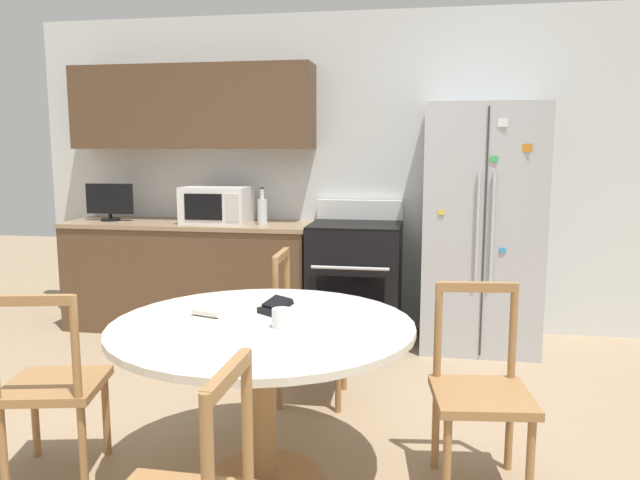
{
  "coord_description": "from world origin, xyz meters",
  "views": [
    {
      "loc": [
        0.77,
        -2.58,
        1.52
      ],
      "look_at": [
        0.12,
        1.15,
        0.95
      ],
      "focal_mm": 35.0,
      "sensor_mm": 36.0,
      "label": 1
    }
  ],
  "objects_px": {
    "dining_chair_right": "(481,393)",
    "dining_chair_far": "(308,329)",
    "countertop_tv": "(110,201)",
    "counter_bottle": "(262,211)",
    "microwave": "(217,205)",
    "refrigerator": "(480,228)",
    "wallet": "(275,307)",
    "dining_chair_left": "(52,387)",
    "oven_range": "(355,280)",
    "candle_glass": "(282,319)"
  },
  "relations": [
    {
      "from": "microwave",
      "to": "dining_chair_left",
      "type": "xyz_separation_m",
      "value": [
        0.03,
        -2.4,
        -0.61
      ]
    },
    {
      "from": "oven_range",
      "to": "microwave",
      "type": "xyz_separation_m",
      "value": [
        -1.14,
        0.01,
        0.58
      ]
    },
    {
      "from": "counter_bottle",
      "to": "candle_glass",
      "type": "relative_size",
      "value": 3.44
    },
    {
      "from": "microwave",
      "to": "candle_glass",
      "type": "distance_m",
      "value": 2.58
    },
    {
      "from": "microwave",
      "to": "countertop_tv",
      "type": "relative_size",
      "value": 1.33
    },
    {
      "from": "oven_range",
      "to": "dining_chair_right",
      "type": "bearing_deg",
      "value": -69.11
    },
    {
      "from": "counter_bottle",
      "to": "dining_chair_right",
      "type": "distance_m",
      "value": 2.66
    },
    {
      "from": "microwave",
      "to": "dining_chair_right",
      "type": "xyz_separation_m",
      "value": [
        1.95,
        -2.13,
        -0.61
      ]
    },
    {
      "from": "refrigerator",
      "to": "counter_bottle",
      "type": "bearing_deg",
      "value": 179.96
    },
    {
      "from": "refrigerator",
      "to": "countertop_tv",
      "type": "bearing_deg",
      "value": 179.13
    },
    {
      "from": "refrigerator",
      "to": "countertop_tv",
      "type": "height_order",
      "value": "refrigerator"
    },
    {
      "from": "counter_bottle",
      "to": "microwave",
      "type": "bearing_deg",
      "value": 172.41
    },
    {
      "from": "countertop_tv",
      "to": "wallet",
      "type": "height_order",
      "value": "countertop_tv"
    },
    {
      "from": "oven_range",
      "to": "dining_chair_left",
      "type": "distance_m",
      "value": 2.63
    },
    {
      "from": "refrigerator",
      "to": "dining_chair_far",
      "type": "height_order",
      "value": "refrigerator"
    },
    {
      "from": "refrigerator",
      "to": "dining_chair_right",
      "type": "bearing_deg",
      "value": -93.84
    },
    {
      "from": "refrigerator",
      "to": "dining_chair_far",
      "type": "bearing_deg",
      "value": -130.79
    },
    {
      "from": "countertop_tv",
      "to": "counter_bottle",
      "type": "relative_size",
      "value": 1.34
    },
    {
      "from": "oven_range",
      "to": "microwave",
      "type": "bearing_deg",
      "value": 179.53
    },
    {
      "from": "microwave",
      "to": "countertop_tv",
      "type": "height_order",
      "value": "countertop_tv"
    },
    {
      "from": "candle_glass",
      "to": "oven_range",
      "type": "bearing_deg",
      "value": 88.82
    },
    {
      "from": "oven_range",
      "to": "microwave",
      "type": "height_order",
      "value": "microwave"
    },
    {
      "from": "dining_chair_right",
      "to": "dining_chair_far",
      "type": "relative_size",
      "value": 1.0
    },
    {
      "from": "refrigerator",
      "to": "wallet",
      "type": "relative_size",
      "value": 10.59
    },
    {
      "from": "dining_chair_right",
      "to": "wallet",
      "type": "relative_size",
      "value": 5.23
    },
    {
      "from": "counter_bottle",
      "to": "dining_chair_right",
      "type": "relative_size",
      "value": 0.33
    },
    {
      "from": "dining_chair_right",
      "to": "microwave",
      "type": "bearing_deg",
      "value": -54.66
    },
    {
      "from": "dining_chair_right",
      "to": "dining_chair_left",
      "type": "bearing_deg",
      "value": 0.78
    },
    {
      "from": "wallet",
      "to": "candle_glass",
      "type": "bearing_deg",
      "value": -69.3
    },
    {
      "from": "dining_chair_left",
      "to": "dining_chair_right",
      "type": "height_order",
      "value": "same"
    },
    {
      "from": "countertop_tv",
      "to": "dining_chair_far",
      "type": "distance_m",
      "value": 2.43
    },
    {
      "from": "dining_chair_right",
      "to": "dining_chair_far",
      "type": "xyz_separation_m",
      "value": [
        -0.94,
        0.82,
        0.0
      ]
    },
    {
      "from": "refrigerator",
      "to": "dining_chair_far",
      "type": "distance_m",
      "value": 1.72
    },
    {
      "from": "microwave",
      "to": "countertop_tv",
      "type": "distance_m",
      "value": 0.94
    },
    {
      "from": "refrigerator",
      "to": "countertop_tv",
      "type": "relative_size",
      "value": 4.56
    },
    {
      "from": "dining_chair_far",
      "to": "wallet",
      "type": "relative_size",
      "value": 5.23
    },
    {
      "from": "microwave",
      "to": "wallet",
      "type": "distance_m",
      "value": 2.34
    },
    {
      "from": "wallet",
      "to": "oven_range",
      "type": "bearing_deg",
      "value": 86.37
    },
    {
      "from": "oven_range",
      "to": "counter_bottle",
      "type": "height_order",
      "value": "counter_bottle"
    },
    {
      "from": "microwave",
      "to": "counter_bottle",
      "type": "bearing_deg",
      "value": -7.59
    },
    {
      "from": "refrigerator",
      "to": "candle_glass",
      "type": "bearing_deg",
      "value": -113.7
    },
    {
      "from": "dining_chair_left",
      "to": "dining_chair_far",
      "type": "relative_size",
      "value": 1.0
    },
    {
      "from": "countertop_tv",
      "to": "wallet",
      "type": "distance_m",
      "value": 2.87
    },
    {
      "from": "refrigerator",
      "to": "countertop_tv",
      "type": "distance_m",
      "value": 3.04
    },
    {
      "from": "oven_range",
      "to": "candle_glass",
      "type": "relative_size",
      "value": 12.46
    },
    {
      "from": "countertop_tv",
      "to": "counter_bottle",
      "type": "height_order",
      "value": "countertop_tv"
    },
    {
      "from": "microwave",
      "to": "dining_chair_far",
      "type": "relative_size",
      "value": 0.59
    },
    {
      "from": "microwave",
      "to": "wallet",
      "type": "bearing_deg",
      "value": -64.34
    },
    {
      "from": "refrigerator",
      "to": "dining_chair_right",
      "type": "xyz_separation_m",
      "value": [
        -0.14,
        -2.08,
        -0.48
      ]
    },
    {
      "from": "refrigerator",
      "to": "oven_range",
      "type": "xyz_separation_m",
      "value": [
        -0.95,
        0.04,
        -0.45
      ]
    }
  ]
}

